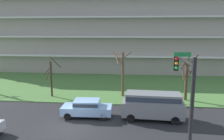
{
  "coord_description": "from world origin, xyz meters",
  "views": [
    {
      "loc": [
        5.1,
        -16.48,
        7.68
      ],
      "look_at": [
        2.84,
        6.0,
        3.68
      ],
      "focal_mm": 36.49,
      "sensor_mm": 36.0,
      "label": 1
    }
  ],
  "objects_px": {
    "tree_right": "(187,77)",
    "sedan_blue_center_right": "(87,108)",
    "tree_left": "(51,77)",
    "traffic_signal_mast": "(185,95)",
    "van_gray_center_left": "(153,104)",
    "tree_center": "(122,71)"
  },
  "relations": [
    {
      "from": "tree_right",
      "to": "sedan_blue_center_right",
      "type": "height_order",
      "value": "tree_right"
    },
    {
      "from": "tree_center",
      "to": "sedan_blue_center_right",
      "type": "distance_m",
      "value": 7.5
    },
    {
      "from": "tree_center",
      "to": "tree_right",
      "type": "distance_m",
      "value": 7.1
    },
    {
      "from": "tree_center",
      "to": "traffic_signal_mast",
      "type": "xyz_separation_m",
      "value": [
        3.94,
        -14.21,
        1.42
      ]
    },
    {
      "from": "tree_center",
      "to": "van_gray_center_left",
      "type": "bearing_deg",
      "value": -65.52
    },
    {
      "from": "tree_left",
      "to": "tree_right",
      "type": "distance_m",
      "value": 15.11
    },
    {
      "from": "van_gray_center_left",
      "to": "traffic_signal_mast",
      "type": "height_order",
      "value": "traffic_signal_mast"
    },
    {
      "from": "tree_right",
      "to": "sedan_blue_center_right",
      "type": "relative_size",
      "value": 1.15
    },
    {
      "from": "van_gray_center_left",
      "to": "traffic_signal_mast",
      "type": "relative_size",
      "value": 0.81
    },
    {
      "from": "tree_right",
      "to": "sedan_blue_center_right",
      "type": "bearing_deg",
      "value": -149.41
    },
    {
      "from": "tree_left",
      "to": "sedan_blue_center_right",
      "type": "xyz_separation_m",
      "value": [
        5.3,
        -5.65,
        -1.44
      ]
    },
    {
      "from": "van_gray_center_left",
      "to": "sedan_blue_center_right",
      "type": "height_order",
      "value": "van_gray_center_left"
    },
    {
      "from": "tree_left",
      "to": "traffic_signal_mast",
      "type": "relative_size",
      "value": 0.72
    },
    {
      "from": "sedan_blue_center_right",
      "to": "traffic_signal_mast",
      "type": "xyz_separation_m",
      "value": [
        6.7,
        -7.58,
        3.55
      ]
    },
    {
      "from": "tree_left",
      "to": "traffic_signal_mast",
      "type": "xyz_separation_m",
      "value": [
        12.0,
        -13.23,
        2.11
      ]
    },
    {
      "from": "tree_center",
      "to": "van_gray_center_left",
      "type": "xyz_separation_m",
      "value": [
        3.02,
        -6.64,
        -1.61
      ]
    },
    {
      "from": "tree_left",
      "to": "tree_right",
      "type": "bearing_deg",
      "value": 0.52
    },
    {
      "from": "tree_center",
      "to": "tree_right",
      "type": "bearing_deg",
      "value": -6.85
    },
    {
      "from": "tree_right",
      "to": "traffic_signal_mast",
      "type": "height_order",
      "value": "traffic_signal_mast"
    },
    {
      "from": "tree_left",
      "to": "sedan_blue_center_right",
      "type": "height_order",
      "value": "tree_left"
    },
    {
      "from": "sedan_blue_center_right",
      "to": "tree_right",
      "type": "bearing_deg",
      "value": -151.8
    },
    {
      "from": "tree_right",
      "to": "sedan_blue_center_right",
      "type": "distance_m",
      "value": 11.51
    }
  ]
}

